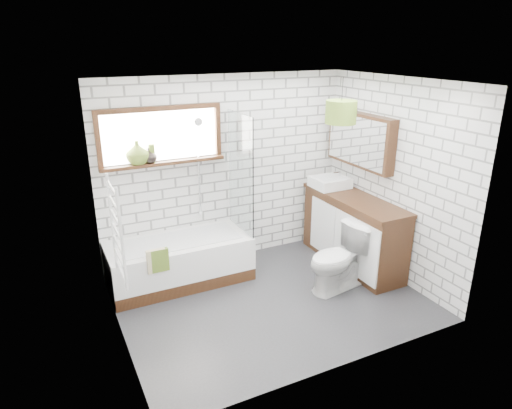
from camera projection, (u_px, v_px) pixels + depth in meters
name	position (u px, v px, depth m)	size (l,w,h in m)	color
floor	(271.00, 301.00, 5.38)	(3.40, 2.60, 0.01)	#27272A
ceiling	(274.00, 81.00, 4.52)	(3.40, 2.60, 0.01)	white
wall_back	(226.00, 171.00, 6.05)	(3.40, 0.01, 2.50)	white
wall_front	(346.00, 247.00, 3.85)	(3.40, 0.01, 2.50)	white
wall_left	(111.00, 227.00, 4.24)	(0.01, 2.60, 2.50)	white
wall_right	(394.00, 180.00, 5.66)	(0.01, 2.60, 2.50)	white
window	(161.00, 136.00, 5.47)	(1.52, 0.16, 0.68)	black
towel_radiator	(117.00, 231.00, 4.28)	(0.06, 0.52, 1.00)	white
mirror_cabinet	(360.00, 140.00, 5.99)	(0.16, 1.20, 0.70)	black
shower_riser	(199.00, 168.00, 5.81)	(0.02, 0.02, 1.30)	silver
bathtub	(180.00, 261.00, 5.71)	(1.74, 0.77, 0.56)	white
shower_screen	(241.00, 173.00, 5.71)	(0.02, 0.72, 1.50)	white
towel_green	(160.00, 260.00, 5.16)	(0.20, 0.05, 0.27)	#526E21
towel_beige	(156.00, 261.00, 5.14)	(0.21, 0.05, 0.28)	#BFB285
vanity	(353.00, 231.00, 6.11)	(0.54, 1.68, 0.96)	black
basin	(330.00, 182.00, 6.32)	(0.48, 0.42, 0.14)	white
tap	(340.00, 177.00, 6.37)	(0.03, 0.03, 0.15)	silver
toilet	(339.00, 259.00, 5.50)	(0.80, 0.46, 0.81)	white
vase_olive	(138.00, 154.00, 5.38)	(0.27, 0.27, 0.28)	#597323
vase_dark	(150.00, 157.00, 5.45)	(0.17, 0.17, 0.18)	black
bottle	(152.00, 155.00, 5.46)	(0.07, 0.07, 0.22)	#597323
pendant	(341.00, 112.00, 5.30)	(0.36, 0.36, 0.27)	#526E21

